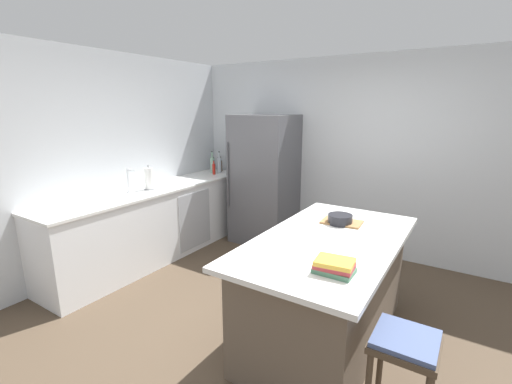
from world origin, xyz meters
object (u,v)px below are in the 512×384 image
(hot_sauce_bottle, at_px, (214,169))
(cookbook_stack, at_px, (334,266))
(sink_faucet, at_px, (129,180))
(bar_stool, at_px, (404,356))
(soda_bottle, at_px, (219,164))
(refrigerator, at_px, (264,180))
(gin_bottle, at_px, (212,165))
(syrup_bottle, at_px, (220,165))
(paper_towel_roll, at_px, (149,179))
(cutting_board, at_px, (342,222))
(mixing_bowl, at_px, (340,219))
(kitchen_island, at_px, (327,289))

(hot_sauce_bottle, distance_m, cookbook_stack, 3.44)
(sink_faucet, xyz_separation_m, hot_sauce_bottle, (0.11, 1.47, -0.07))
(bar_stool, relative_size, soda_bottle, 2.10)
(refrigerator, relative_size, cookbook_stack, 7.18)
(hot_sauce_bottle, bearing_deg, gin_bottle, 138.43)
(soda_bottle, xyz_separation_m, cookbook_stack, (2.76, -2.31, -0.11))
(syrup_bottle, bearing_deg, paper_towel_roll, -88.02)
(paper_towel_roll, height_order, soda_bottle, soda_bottle)
(soda_bottle, bearing_deg, refrigerator, -4.04)
(sink_faucet, height_order, cutting_board, sink_faucet)
(refrigerator, height_order, mixing_bowl, refrigerator)
(paper_towel_roll, distance_m, gin_bottle, 1.32)
(refrigerator, relative_size, syrup_bottle, 7.87)
(sink_faucet, xyz_separation_m, paper_towel_roll, (0.06, 0.25, -0.02))
(bar_stool, xyz_separation_m, soda_bottle, (-3.23, 2.41, 0.50))
(paper_towel_roll, distance_m, mixing_bowl, 2.46)
(kitchen_island, distance_m, paper_towel_roll, 2.61)
(gin_bottle, relative_size, hot_sauce_bottle, 1.57)
(refrigerator, relative_size, cutting_board, 4.98)
(bar_stool, bearing_deg, paper_towel_roll, 162.93)
(kitchen_island, bearing_deg, gin_bottle, 147.38)
(paper_towel_roll, distance_m, syrup_bottle, 1.50)
(refrigerator, relative_size, hot_sauce_bottle, 8.51)
(paper_towel_roll, xyz_separation_m, cookbook_stack, (2.76, -0.89, -0.11))
(bar_stool, xyz_separation_m, gin_bottle, (-3.30, 2.31, 0.51))
(refrigerator, xyz_separation_m, gin_bottle, (-0.94, -0.03, 0.15))
(cookbook_stack, distance_m, cutting_board, 1.03)
(bar_stool, bearing_deg, gin_bottle, 144.96)
(hot_sauce_bottle, bearing_deg, refrigerator, 8.96)
(syrup_bottle, xyz_separation_m, cutting_board, (2.52, -1.41, -0.11))
(hot_sauce_bottle, bearing_deg, soda_bottle, 103.18)
(syrup_bottle, bearing_deg, sink_faucet, -90.37)
(sink_faucet, xyz_separation_m, soda_bottle, (0.06, 1.67, -0.03))
(kitchen_island, relative_size, hot_sauce_bottle, 8.82)
(sink_faucet, bearing_deg, hot_sauce_bottle, 85.79)
(kitchen_island, xyz_separation_m, syrup_bottle, (-2.57, 1.83, 0.57))
(cookbook_stack, height_order, cutting_board, cookbook_stack)
(kitchen_island, bearing_deg, syrup_bottle, 144.45)
(sink_faucet, xyz_separation_m, mixing_bowl, (2.52, 0.31, -0.14))
(refrigerator, bearing_deg, gin_bottle, -177.90)
(kitchen_island, relative_size, bar_stool, 2.76)
(bar_stool, xyz_separation_m, syrup_bottle, (-3.28, 2.50, 0.47))
(refrigerator, distance_m, sink_faucet, 1.86)
(bar_stool, bearing_deg, hot_sauce_bottle, 145.20)
(kitchen_island, xyz_separation_m, hot_sauce_bottle, (-2.47, 1.55, 0.56))
(bar_stool, xyz_separation_m, hot_sauce_bottle, (-3.19, 2.21, 0.46))
(bar_stool, xyz_separation_m, cutting_board, (-0.76, 1.09, 0.36))
(kitchen_island, bearing_deg, sink_faucet, 178.22)
(refrigerator, xyz_separation_m, sink_faucet, (-0.94, -1.60, 0.17))
(gin_bottle, xyz_separation_m, cookbook_stack, (2.82, -2.21, -0.11))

